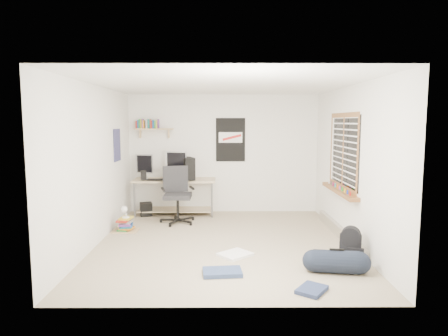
{
  "coord_description": "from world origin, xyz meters",
  "views": [
    {
      "loc": [
        -0.03,
        -6.23,
        1.94
      ],
      "look_at": [
        0.0,
        0.38,
        1.16
      ],
      "focal_mm": 32.0,
      "sensor_mm": 36.0,
      "label": 1
    }
  ],
  "objects_px": {
    "office_chair": "(178,198)",
    "backpack": "(350,247)",
    "book_stack": "(125,223)",
    "desk": "(175,197)",
    "duffel_bag": "(336,262)"
  },
  "relations": [
    {
      "from": "office_chair",
      "to": "backpack",
      "type": "relative_size",
      "value": 2.87
    },
    {
      "from": "backpack",
      "to": "book_stack",
      "type": "distance_m",
      "value": 3.84
    },
    {
      "from": "office_chair",
      "to": "book_stack",
      "type": "relative_size",
      "value": 2.24
    },
    {
      "from": "backpack",
      "to": "book_stack",
      "type": "bearing_deg",
      "value": 178.04
    },
    {
      "from": "desk",
      "to": "duffel_bag",
      "type": "xyz_separation_m",
      "value": [
        2.45,
        -3.29,
        -0.22
      ]
    },
    {
      "from": "backpack",
      "to": "duffel_bag",
      "type": "xyz_separation_m",
      "value": [
        -0.31,
        -0.42,
        -0.06
      ]
    },
    {
      "from": "backpack",
      "to": "book_stack",
      "type": "height_order",
      "value": "backpack"
    },
    {
      "from": "desk",
      "to": "book_stack",
      "type": "bearing_deg",
      "value": -107.34
    },
    {
      "from": "office_chair",
      "to": "backpack",
      "type": "xyz_separation_m",
      "value": [
        2.63,
        -2.16,
        -0.29
      ]
    },
    {
      "from": "desk",
      "to": "book_stack",
      "type": "height_order",
      "value": "desk"
    },
    {
      "from": "desk",
      "to": "office_chair",
      "type": "xyz_separation_m",
      "value": [
        0.14,
        -0.72,
        0.13
      ]
    },
    {
      "from": "backpack",
      "to": "book_stack",
      "type": "relative_size",
      "value": 0.78
    },
    {
      "from": "desk",
      "to": "book_stack",
      "type": "xyz_separation_m",
      "value": [
        -0.73,
        -1.31,
        -0.22
      ]
    },
    {
      "from": "desk",
      "to": "office_chair",
      "type": "height_order",
      "value": "office_chair"
    },
    {
      "from": "backpack",
      "to": "office_chair",
      "type": "bearing_deg",
      "value": 162.86
    }
  ]
}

